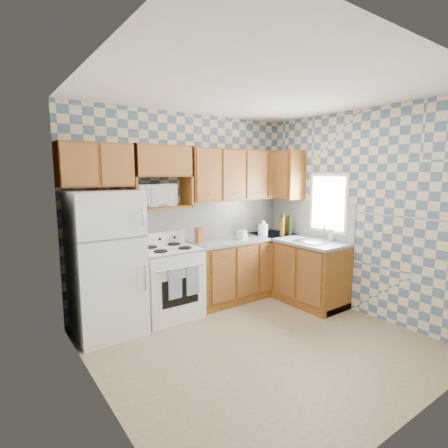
{
  "coord_description": "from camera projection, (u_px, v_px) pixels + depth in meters",
  "views": [
    {
      "loc": [
        -2.46,
        -2.74,
        1.87
      ],
      "look_at": [
        0.05,
        0.75,
        1.25
      ],
      "focal_mm": 28.0,
      "sensor_mm": 36.0,
      "label": 1
    }
  ],
  "objects": [
    {
      "name": "upper_cabinets_right",
      "position": [
        282.0,
        175.0,
        5.52
      ],
      "size": [
        0.33,
        0.7,
        0.74
      ],
      "primitive_type": "cube",
      "color": "#622F0D",
      "rests_on": "right_wall"
    },
    {
      "name": "backsplash_back",
      "position": [
        210.0,
        219.0,
        5.23
      ],
      "size": [
        2.6,
        0.02,
        0.56
      ],
      "primitive_type": "cube",
      "color": "white",
      "rests_on": "back_wall"
    },
    {
      "name": "backguard",
      "position": [
        158.0,
        239.0,
        4.72
      ],
      "size": [
        0.76,
        0.08,
        0.17
      ],
      "primitive_type": "cube",
      "color": "white",
      "rests_on": "cooktop"
    },
    {
      "name": "bottle_1",
      "position": [
        290.0,
        225.0,
        5.46
      ],
      "size": [
        0.07,
        0.07,
        0.3
      ],
      "primitive_type": "cylinder",
      "color": "black",
      "rests_on": "countertop_back"
    },
    {
      "name": "window",
      "position": [
        328.0,
        203.0,
        5.02
      ],
      "size": [
        0.02,
        0.66,
        0.86
      ],
      "primitive_type": "cube",
      "color": "white",
      "rests_on": "right_wall"
    },
    {
      "name": "cooktop",
      "position": [
        168.0,
        249.0,
        4.51
      ],
      "size": [
        0.76,
        0.65,
        0.02
      ],
      "primitive_type": "cube",
      "color": "silver",
      "rests_on": "stove_body"
    },
    {
      "name": "sink",
      "position": [
        314.0,
        241.0,
        4.93
      ],
      "size": [
        0.48,
        0.4,
        0.03
      ],
      "primitive_type": "cube",
      "color": "#B7B7BC",
      "rests_on": "countertop_right"
    },
    {
      "name": "dish_towel_left",
      "position": [
        175.0,
        284.0,
        4.24
      ],
      "size": [
        0.18,
        0.02,
        0.37
      ],
      "primitive_type": "cube",
      "color": "navy",
      "rests_on": "stove_body"
    },
    {
      "name": "back_wall",
      "position": [
        186.0,
        210.0,
        4.98
      ],
      "size": [
        3.4,
        0.02,
        2.7
      ],
      "primitive_type": "cube",
      "color": "slate",
      "rests_on": "ground"
    },
    {
      "name": "upper_cabinets_fridge",
      "position": [
        95.0,
        165.0,
        4.01
      ],
      "size": [
        0.82,
        0.33,
        0.5
      ],
      "primitive_type": "cube",
      "color": "#622F0D",
      "rests_on": "back_wall"
    },
    {
      "name": "dish_towel_right",
      "position": [
        193.0,
        280.0,
        4.38
      ],
      "size": [
        0.18,
        0.02,
        0.37
      ],
      "primitive_type": "cube",
      "color": "navy",
      "rests_on": "stove_body"
    },
    {
      "name": "soap_bottle",
      "position": [
        331.0,
        235.0,
        4.95
      ],
      "size": [
        0.06,
        0.06,
        0.17
      ],
      "primitive_type": "cylinder",
      "color": "silver",
      "rests_on": "countertop_right"
    },
    {
      "name": "floor",
      "position": [
        260.0,
        343.0,
        3.89
      ],
      "size": [
        3.4,
        3.4,
        0.0
      ],
      "primitive_type": "plane",
      "color": "#77654B",
      "rests_on": "ground"
    },
    {
      "name": "electric_kettle",
      "position": [
        263.0,
        230.0,
        5.36
      ],
      "size": [
        0.15,
        0.15,
        0.19
      ],
      "primitive_type": "cylinder",
      "color": "white",
      "rests_on": "countertop_back"
    },
    {
      "name": "right_wall",
      "position": [
        356.0,
        213.0,
        4.68
      ],
      "size": [
        0.02,
        3.2,
        2.7
      ],
      "primitive_type": "cube",
      "color": "slate",
      "rests_on": "ground"
    },
    {
      "name": "backsplash_right",
      "position": [
        309.0,
        218.0,
        5.34
      ],
      "size": [
        0.02,
        1.6,
        0.56
      ],
      "primitive_type": "cube",
      "color": "white",
      "rests_on": "right_wall"
    },
    {
      "name": "knife_block",
      "position": [
        199.0,
        235.0,
        4.85
      ],
      "size": [
        0.1,
        0.1,
        0.21
      ],
      "primitive_type": "cube",
      "rotation": [
        0.0,
        0.0,
        0.07
      ],
      "color": "brown",
      "rests_on": "countertop_back"
    },
    {
      "name": "food_containers",
      "position": [
        241.0,
        235.0,
        5.12
      ],
      "size": [
        0.19,
        0.19,
        0.12
      ],
      "primitive_type": null,
      "color": "silver",
      "rests_on": "countertop_back"
    },
    {
      "name": "microwave_shelf",
      "position": [
        161.0,
        207.0,
        4.57
      ],
      "size": [
        0.8,
        0.33,
        0.03
      ],
      "primitive_type": "cube",
      "color": "#622F0D",
      "rests_on": "back_wall"
    },
    {
      "name": "bottle_0",
      "position": [
        283.0,
        225.0,
        5.45
      ],
      "size": [
        0.07,
        0.07,
        0.32
      ],
      "primitive_type": "cylinder",
      "color": "black",
      "rests_on": "countertop_back"
    },
    {
      "name": "microwave",
      "position": [
        152.0,
        195.0,
        4.47
      ],
      "size": [
        0.56,
        0.4,
        0.29
      ],
      "primitive_type": "imported",
      "rotation": [
        0.0,
        0.0,
        0.08
      ],
      "color": "white",
      "rests_on": "microwave_shelf"
    },
    {
      "name": "refrigerator",
      "position": [
        106.0,
        264.0,
        4.04
      ],
      "size": [
        0.75,
        0.7,
        1.68
      ],
      "primitive_type": "cube",
      "color": "white",
      "rests_on": "floor"
    },
    {
      "name": "upper_cabinets_back",
      "position": [
        239.0,
        175.0,
        5.25
      ],
      "size": [
        1.75,
        0.33,
        0.74
      ],
      "primitive_type": "cube",
      "color": "#622F0D",
      "rests_on": "back_wall"
    },
    {
      "name": "bottle_2",
      "position": [
        287.0,
        225.0,
        5.57
      ],
      "size": [
        0.07,
        0.07,
        0.27
      ],
      "primitive_type": "cylinder",
      "color": "#5E3F0A",
      "rests_on": "countertop_back"
    },
    {
      "name": "countertop_right",
      "position": [
        295.0,
        239.0,
        5.21
      ],
      "size": [
        0.63,
        1.6,
        0.04
      ],
      "primitive_type": "cube",
      "color": "slate",
      "rests_on": "base_cabinets_right"
    },
    {
      "name": "stove_body",
      "position": [
        169.0,
        283.0,
        4.58
      ],
      "size": [
        0.76,
        0.65,
        0.9
      ],
      "primitive_type": "cube",
      "color": "white",
      "rests_on": "floor"
    },
    {
      "name": "bottle_3",
      "position": [
        282.0,
        228.0,
        5.36
      ],
      "size": [
        0.07,
        0.07,
        0.25
      ],
      "primitive_type": "cylinder",
      "color": "#5E3F0A",
      "rests_on": "countertop_back"
    },
    {
      "name": "countertop_back",
      "position": [
        245.0,
        238.0,
        5.28
      ],
      "size": [
        1.77,
        0.63,
        0.04
      ],
      "primitive_type": "cube",
      "color": "slate",
      "rests_on": "base_cabinets_back"
    },
    {
      "name": "base_cabinets_right",
      "position": [
        294.0,
        269.0,
        5.28
      ],
      "size": [
        0.6,
        1.6,
        0.88
      ],
      "primitive_type": "cube",
      "color": "#622F0D",
      "rests_on": "floor"
    },
    {
      "name": "base_cabinets_back",
      "position": [
        244.0,
        268.0,
        5.35
      ],
      "size": [
        1.75,
        0.6,
        0.88
      ],
      "primitive_type": "cube",
      "color": "#622F0D",
      "rests_on": "floor"
    }
  ]
}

